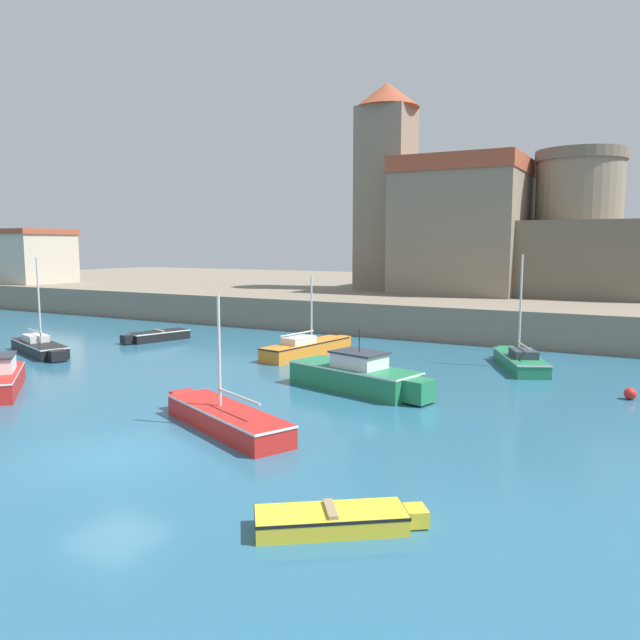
{
  "coord_description": "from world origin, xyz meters",
  "views": [
    {
      "loc": [
        13.16,
        -12.28,
        5.95
      ],
      "look_at": [
        -1.92,
        15.97,
        2.0
      ],
      "focal_mm": 35.0,
      "sensor_mm": 36.0,
      "label": 1
    }
  ],
  "objects_px": {
    "motorboat_green_1": "(358,376)",
    "harbor_shed_near_wharf": "(32,256)",
    "motorboat_red_0": "(0,378)",
    "church": "(455,219)",
    "fortress": "(577,246)",
    "sailboat_green_2": "(520,360)",
    "sailboat_red_6": "(225,417)",
    "sailboat_orange_7": "(307,347)",
    "dinghy_black_8": "(157,336)",
    "sailboat_black_5": "(40,347)",
    "mooring_buoy": "(630,394)",
    "dinghy_yellow_4": "(335,519)"
  },
  "relations": [
    {
      "from": "dinghy_yellow_4",
      "to": "mooring_buoy",
      "type": "relative_size",
      "value": 7.51
    },
    {
      "from": "sailboat_orange_7",
      "to": "church",
      "type": "relative_size",
      "value": 0.4
    },
    {
      "from": "fortress",
      "to": "harbor_shed_near_wharf",
      "type": "height_order",
      "value": "fortress"
    },
    {
      "from": "sailboat_orange_7",
      "to": "mooring_buoy",
      "type": "xyz_separation_m",
      "value": [
        15.49,
        -2.34,
        -0.22
      ]
    },
    {
      "from": "motorboat_green_1",
      "to": "dinghy_black_8",
      "type": "distance_m",
      "value": 17.5
    },
    {
      "from": "dinghy_yellow_4",
      "to": "sailboat_red_6",
      "type": "distance_m",
      "value": 7.87
    },
    {
      "from": "motorboat_red_0",
      "to": "harbor_shed_near_wharf",
      "type": "distance_m",
      "value": 39.23
    },
    {
      "from": "sailboat_green_2",
      "to": "dinghy_black_8",
      "type": "relative_size",
      "value": 1.29
    },
    {
      "from": "motorboat_red_0",
      "to": "fortress",
      "type": "xyz_separation_m",
      "value": [
        17.78,
        34.96,
        5.22
      ]
    },
    {
      "from": "sailboat_green_2",
      "to": "fortress",
      "type": "bearing_deg",
      "value": 89.43
    },
    {
      "from": "motorboat_green_1",
      "to": "dinghy_yellow_4",
      "type": "distance_m",
      "value": 12.4
    },
    {
      "from": "motorboat_red_0",
      "to": "church",
      "type": "height_order",
      "value": "church"
    },
    {
      "from": "motorboat_red_0",
      "to": "sailboat_red_6",
      "type": "relative_size",
      "value": 0.74
    },
    {
      "from": "mooring_buoy",
      "to": "harbor_shed_near_wharf",
      "type": "bearing_deg",
      "value": 165.0
    },
    {
      "from": "sailboat_black_5",
      "to": "fortress",
      "type": "distance_m",
      "value": 37.49
    },
    {
      "from": "motorboat_red_0",
      "to": "dinghy_black_8",
      "type": "bearing_deg",
      "value": 105.9
    },
    {
      "from": "sailboat_red_6",
      "to": "dinghy_black_8",
      "type": "distance_m",
      "value": 19.65
    },
    {
      "from": "sailboat_orange_7",
      "to": "harbor_shed_near_wharf",
      "type": "distance_m",
      "value": 39.23
    },
    {
      "from": "dinghy_yellow_4",
      "to": "sailboat_black_5",
      "type": "distance_m",
      "value": 25.92
    },
    {
      "from": "sailboat_orange_7",
      "to": "church",
      "type": "distance_m",
      "value": 23.02
    },
    {
      "from": "motorboat_green_1",
      "to": "dinghy_black_8",
      "type": "relative_size",
      "value": 1.5
    },
    {
      "from": "sailboat_red_6",
      "to": "fortress",
      "type": "distance_m",
      "value": 35.88
    },
    {
      "from": "sailboat_red_6",
      "to": "sailboat_orange_7",
      "type": "xyz_separation_m",
      "value": [
        -4.1,
        12.75,
        0.06
      ]
    },
    {
      "from": "dinghy_yellow_4",
      "to": "sailboat_black_5",
      "type": "xyz_separation_m",
      "value": [
        -23.44,
        11.07,
        0.17
      ]
    },
    {
      "from": "motorboat_red_0",
      "to": "harbor_shed_near_wharf",
      "type": "bearing_deg",
      "value": 140.78
    },
    {
      "from": "harbor_shed_near_wharf",
      "to": "sailboat_red_6",
      "type": "bearing_deg",
      "value": -30.73
    },
    {
      "from": "motorboat_red_0",
      "to": "fortress",
      "type": "relative_size",
      "value": 0.41
    },
    {
      "from": "motorboat_red_0",
      "to": "dinghy_black_8",
      "type": "distance_m",
      "value": 13.6
    },
    {
      "from": "sailboat_black_5",
      "to": "harbor_shed_near_wharf",
      "type": "xyz_separation_m",
      "value": [
        -24.17,
        18.14,
        4.34
      ]
    },
    {
      "from": "sailboat_red_6",
      "to": "harbor_shed_near_wharf",
      "type": "xyz_separation_m",
      "value": [
        -41.28,
        24.54,
        4.35
      ]
    },
    {
      "from": "motorboat_red_0",
      "to": "sailboat_black_5",
      "type": "bearing_deg",
      "value": 132.84
    },
    {
      "from": "sailboat_black_5",
      "to": "church",
      "type": "distance_m",
      "value": 32.53
    },
    {
      "from": "motorboat_red_0",
      "to": "dinghy_black_8",
      "type": "height_order",
      "value": "motorboat_red_0"
    },
    {
      "from": "motorboat_green_1",
      "to": "harbor_shed_near_wharf",
      "type": "distance_m",
      "value": 46.58
    },
    {
      "from": "fortress",
      "to": "sailboat_orange_7",
      "type": "bearing_deg",
      "value": -116.12
    },
    {
      "from": "fortress",
      "to": "dinghy_black_8",
      "type": "bearing_deg",
      "value": -134.51
    },
    {
      "from": "sailboat_black_5",
      "to": "mooring_buoy",
      "type": "xyz_separation_m",
      "value": [
        28.5,
        4.02,
        -0.18
      ]
    },
    {
      "from": "motorboat_red_0",
      "to": "fortress",
      "type": "bearing_deg",
      "value": 63.04
    },
    {
      "from": "motorboat_green_1",
      "to": "sailboat_black_5",
      "type": "xyz_separation_m",
      "value": [
        -18.7,
        -0.39,
        -0.22
      ]
    },
    {
      "from": "motorboat_red_0",
      "to": "sailboat_green_2",
      "type": "distance_m",
      "value": 22.94
    },
    {
      "from": "mooring_buoy",
      "to": "fortress",
      "type": "bearing_deg",
      "value": 100.82
    },
    {
      "from": "sailboat_green_2",
      "to": "fortress",
      "type": "xyz_separation_m",
      "value": [
        0.2,
        20.22,
        5.36
      ]
    },
    {
      "from": "dinghy_yellow_4",
      "to": "dinghy_black_8",
      "type": "xyz_separation_m",
      "value": [
        -21.12,
        17.62,
        0.08
      ]
    },
    {
      "from": "dinghy_yellow_4",
      "to": "church",
      "type": "xyz_separation_m",
      "value": [
        -8.83,
        39.14,
        7.71
      ]
    },
    {
      "from": "sailboat_green_2",
      "to": "fortress",
      "type": "height_order",
      "value": "fortress"
    },
    {
      "from": "church",
      "to": "harbor_shed_near_wharf",
      "type": "relative_size",
      "value": 2.6
    },
    {
      "from": "sailboat_green_2",
      "to": "sailboat_black_5",
      "type": "distance_m",
      "value": 25.02
    },
    {
      "from": "motorboat_green_1",
      "to": "sailboat_black_5",
      "type": "distance_m",
      "value": 18.7
    },
    {
      "from": "dinghy_yellow_4",
      "to": "fortress",
      "type": "xyz_separation_m",
      "value": [
        0.39,
        39.5,
        5.55
      ]
    },
    {
      "from": "sailboat_black_5",
      "to": "harbor_shed_near_wharf",
      "type": "bearing_deg",
      "value": 143.11
    }
  ]
}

